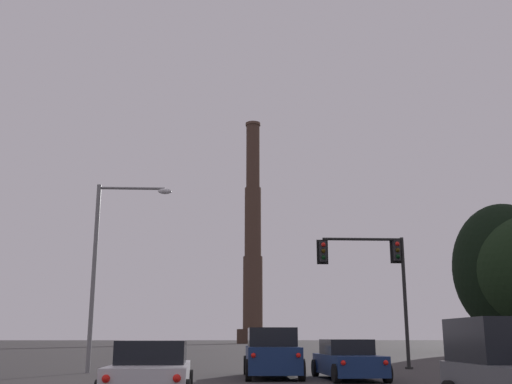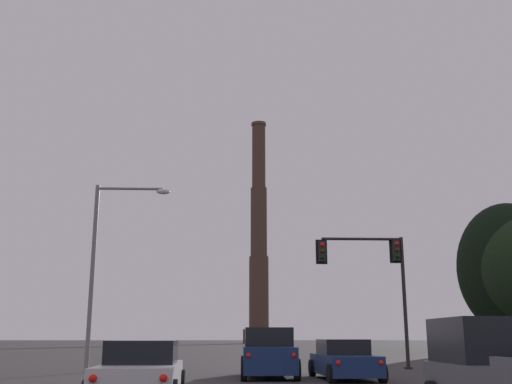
# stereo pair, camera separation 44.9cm
# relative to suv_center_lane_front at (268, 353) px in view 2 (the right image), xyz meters

# --- Properties ---
(suv_center_lane_front) EXTENTS (2.17, 4.93, 1.86)m
(suv_center_lane_front) POSITION_rel_suv_center_lane_front_xyz_m (0.00, 0.00, 0.00)
(suv_center_lane_front) COLOR navy
(suv_center_lane_front) RESTS_ON ground_plane
(sedan_left_lane_second) EXTENTS (2.13, 4.76, 1.43)m
(sedan_left_lane_second) POSITION_rel_suv_center_lane_front_xyz_m (-3.60, -8.52, -0.23)
(sedan_left_lane_second) COLOR silver
(sedan_left_lane_second) RESTS_ON ground_plane
(sedan_right_lane_front) EXTENTS (2.15, 4.76, 1.43)m
(sedan_right_lane_front) POSITION_rel_suv_center_lane_front_xyz_m (2.74, -1.07, -0.23)
(sedan_right_lane_front) COLOR navy
(sedan_right_lane_front) RESTS_ON ground_plane
(traffic_light_overhead_right) EXTENTS (4.55, 0.50, 6.45)m
(traffic_light_overhead_right) POSITION_rel_suv_center_lane_front_xyz_m (5.75, 5.94, 3.99)
(traffic_light_overhead_right) COLOR black
(traffic_light_overhead_right) RESTS_ON ground_plane
(street_lamp) EXTENTS (3.46, 0.36, 8.39)m
(street_lamp) POSITION_rel_suv_center_lane_front_xyz_m (-7.16, 3.41, 4.29)
(street_lamp) COLOR slate
(street_lamp) RESTS_ON ground_plane
(smokestack) EXTENTS (7.72, 7.72, 56.04)m
(smokestack) POSITION_rel_suv_center_lane_front_xyz_m (5.01, 124.09, 21.05)
(smokestack) COLOR #3C2B22
(smokestack) RESTS_ON ground_plane
(treeline_far_right) EXTENTS (10.87, 9.78, 15.36)m
(treeline_far_right) POSITION_rel_suv_center_lane_front_xyz_m (27.49, 37.38, 7.47)
(treeline_far_right) COLOR black
(treeline_far_right) RESTS_ON ground_plane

